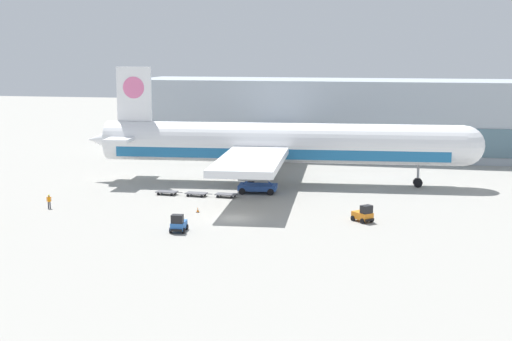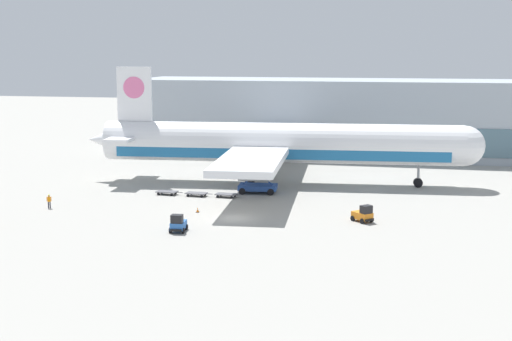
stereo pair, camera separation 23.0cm
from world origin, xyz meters
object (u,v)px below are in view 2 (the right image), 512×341
airplane_main (276,144)px  baggage_dolly_second (197,193)px  scissor_lift_loader (258,179)px  baggage_tug_mid (363,214)px  baggage_dolly_lead (167,192)px  traffic_cone_near (198,210)px  baggage_tug_foreground (178,224)px  ground_crew_near (49,200)px  baggage_dolly_third (226,194)px

airplane_main → baggage_dolly_second: airplane_main is taller
scissor_lift_loader → baggage_tug_mid: bearing=-47.0°
airplane_main → baggage_dolly_lead: (-12.87, -11.14, -5.45)m
baggage_dolly_second → traffic_cone_near: size_ratio=6.22×
baggage_tug_mid → scissor_lift_loader: bearing=-178.1°
baggage_dolly_lead → baggage_dolly_second: 4.23m
baggage_tug_foreground → ground_crew_near: 20.76m
baggage_tug_mid → baggage_dolly_second: size_ratio=0.73×
baggage_dolly_lead → ground_crew_near: (-11.40, -11.26, 0.65)m
scissor_lift_loader → baggage_dolly_third: (-3.46, -3.89, -1.48)m
baggage_tug_foreground → baggage_dolly_lead: (-7.92, 18.83, -0.49)m
scissor_lift_loader → airplane_main: bearing=76.5°
baggage_dolly_second → traffic_cone_near: traffic_cone_near is taller
baggage_tug_foreground → traffic_cone_near: 9.52m
airplane_main → baggage_dolly_lead: 17.87m
baggage_tug_foreground → traffic_cone_near: size_ratio=4.26×
baggage_dolly_third → traffic_cone_near: bearing=-92.7°
scissor_lift_loader → baggage_tug_foreground: scissor_lift_loader is taller
scissor_lift_loader → baggage_dolly_lead: size_ratio=1.45×
baggage_tug_mid → traffic_cone_near: (-19.92, 0.60, -0.58)m
baggage_tug_mid → baggage_dolly_second: 24.94m
traffic_cone_near → baggage_dolly_second: bearing=107.9°
airplane_main → baggage_tug_mid: (14.27, -21.10, -4.96)m
baggage_tug_mid → baggage_dolly_third: size_ratio=0.73×
baggage_dolly_second → baggage_dolly_third: size_ratio=1.00×
baggage_tug_mid → baggage_dolly_third: 21.30m
ground_crew_near → airplane_main: bearing=-165.7°
baggage_tug_foreground → scissor_lift_loader: bearing=165.4°
scissor_lift_loader → traffic_cone_near: (-4.57, -13.28, -1.58)m
baggage_tug_foreground → baggage_dolly_second: size_ratio=0.68×
airplane_main → ground_crew_near: airplane_main is taller
baggage_tug_mid → traffic_cone_near: 19.94m
baggage_tug_foreground → baggage_dolly_second: bearing=-173.8°
baggage_dolly_lead → baggage_dolly_third: same height
scissor_lift_loader → traffic_cone_near: bearing=-113.9°
baggage_tug_foreground → ground_crew_near: (-19.32, 7.58, 0.16)m
airplane_main → traffic_cone_near: bearing=-110.3°
traffic_cone_near → baggage_tug_foreground: bearing=-85.7°
baggage_dolly_third → airplane_main: bearing=71.9°
ground_crew_near → traffic_cone_near: ground_crew_near is taller
airplane_main → scissor_lift_loader: 8.31m
baggage_tug_mid → baggage_tug_foreground: bearing=-111.2°
baggage_tug_mid → baggage_dolly_second: (-22.91, 9.84, -0.49)m
baggage_dolly_second → baggage_dolly_lead: bearing=-177.6°
baggage_tug_foreground → baggage_dolly_third: size_ratio=0.68×
ground_crew_near → traffic_cone_near: 18.73m
scissor_lift_loader → traffic_cone_near: 14.14m
traffic_cone_near → ground_crew_near: bearing=-174.2°
airplane_main → scissor_lift_loader: bearing=-103.5°
airplane_main → baggage_tug_mid: 25.95m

